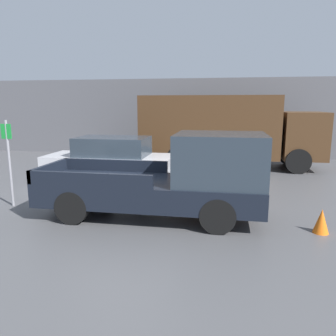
{
  "coord_description": "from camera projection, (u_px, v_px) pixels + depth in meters",
  "views": [
    {
      "loc": [
        2.91,
        -8.62,
        2.81
      ],
      "look_at": [
        1.36,
        0.15,
        1.07
      ],
      "focal_mm": 35.0,
      "sensor_mm": 36.0,
      "label": 1
    }
  ],
  "objects": [
    {
      "name": "car",
      "position": [
        111.0,
        159.0,
        11.84
      ],
      "size": [
        4.58,
        1.83,
        1.65
      ],
      "color": "silver",
      "rests_on": "ground"
    },
    {
      "name": "ground_plane",
      "position": [
        120.0,
        204.0,
        9.37
      ],
      "size": [
        60.0,
        60.0,
        0.0
      ],
      "primitive_type": "plane",
      "color": "#4C4C4F"
    },
    {
      "name": "delivery_truck",
      "position": [
        224.0,
        128.0,
        14.66
      ],
      "size": [
        7.89,
        2.42,
        3.17
      ],
      "color": "#472D19",
      "rests_on": "ground"
    },
    {
      "name": "pickup_truck",
      "position": [
        175.0,
        179.0,
        8.06
      ],
      "size": [
        5.52,
        1.93,
        2.13
      ],
      "color": "black",
      "rests_on": "ground"
    },
    {
      "name": "building_wall",
      "position": [
        173.0,
        118.0,
        17.97
      ],
      "size": [
        28.0,
        0.15,
        4.15
      ],
      "color": "#56565B",
      "rests_on": "ground"
    },
    {
      "name": "parking_sign",
      "position": [
        9.0,
        158.0,
        8.95
      ],
      "size": [
        0.3,
        0.07,
        2.39
      ],
      "color": "gray",
      "rests_on": "ground"
    },
    {
      "name": "traffic_cone",
      "position": [
        321.0,
        221.0,
        7.21
      ],
      "size": [
        0.34,
        0.34,
        0.54
      ],
      "color": "orange",
      "rests_on": "ground"
    }
  ]
}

